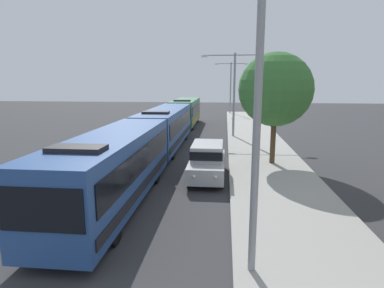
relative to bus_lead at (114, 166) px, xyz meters
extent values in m
cube|color=#284C8C|center=(0.00, 0.02, 0.01)|extent=(2.50, 10.95, 2.70)
cube|color=black|center=(1.27, 0.02, 0.36)|extent=(0.04, 10.07, 1.00)
cube|color=black|center=(-1.27, 0.02, 0.36)|extent=(0.04, 10.07, 1.00)
cube|color=black|center=(0.00, -5.47, 0.31)|extent=(2.30, 0.04, 1.20)
cube|color=black|center=(1.28, 0.02, -0.79)|extent=(0.03, 10.40, 0.36)
cube|color=black|center=(0.00, -3.26, 1.44)|extent=(1.75, 0.90, 0.16)
cylinder|color=black|center=(1.10, -3.37, -1.19)|extent=(0.28, 1.00, 1.00)
cylinder|color=black|center=(-1.10, -3.37, -1.19)|extent=(0.28, 1.00, 1.00)
cylinder|color=black|center=(1.10, 3.03, -1.19)|extent=(0.28, 1.00, 1.00)
cylinder|color=black|center=(-1.10, 3.03, -1.19)|extent=(0.28, 1.00, 1.00)
cube|color=#284C8C|center=(0.00, 12.15, 0.01)|extent=(2.50, 12.36, 2.70)
cube|color=black|center=(1.27, 12.15, 0.36)|extent=(0.04, 11.37, 1.00)
cube|color=black|center=(-1.27, 12.15, 0.36)|extent=(0.04, 11.37, 1.00)
cube|color=black|center=(0.00, 5.95, 0.31)|extent=(2.30, 0.04, 1.20)
cube|color=black|center=(1.28, 12.15, -0.79)|extent=(0.03, 11.74, 0.36)
cube|color=black|center=(0.00, 8.44, 1.44)|extent=(1.75, 0.90, 0.16)
cylinder|color=black|center=(1.10, 8.31, -1.19)|extent=(0.28, 1.00, 1.00)
cylinder|color=black|center=(-1.10, 8.31, -1.19)|extent=(0.28, 1.00, 1.00)
cylinder|color=black|center=(1.10, 15.54, -1.19)|extent=(0.28, 1.00, 1.00)
cylinder|color=black|center=(-1.10, 15.54, -1.19)|extent=(0.28, 1.00, 1.00)
cube|color=#33724C|center=(0.00, 24.89, 0.01)|extent=(2.50, 10.49, 2.70)
cube|color=black|center=(1.27, 24.89, 0.36)|extent=(0.04, 9.65, 1.00)
cube|color=black|center=(-1.27, 24.89, 0.36)|extent=(0.04, 9.65, 1.00)
cube|color=black|center=(0.00, 19.63, 0.31)|extent=(2.30, 0.04, 1.20)
cube|color=orange|center=(1.28, 24.89, -0.79)|extent=(0.03, 9.97, 0.36)
cube|color=black|center=(0.00, 21.74, 1.44)|extent=(1.75, 0.90, 0.16)
cylinder|color=black|center=(1.10, 21.64, -1.19)|extent=(0.28, 1.00, 1.00)
cylinder|color=black|center=(-1.10, 21.64, -1.19)|extent=(0.28, 1.00, 1.00)
cylinder|color=black|center=(1.10, 27.78, -1.19)|extent=(0.28, 1.00, 1.00)
cylinder|color=black|center=(-1.10, 27.78, -1.19)|extent=(0.28, 1.00, 1.00)
cube|color=#B7B7BC|center=(3.70, 4.17, -0.99)|extent=(1.84, 4.80, 0.80)
cube|color=#B7B7BC|center=(3.70, 4.32, -0.19)|extent=(1.62, 2.79, 0.80)
cube|color=black|center=(3.70, 4.32, -0.19)|extent=(1.66, 2.88, 0.44)
sphere|color=#F9EFCC|center=(3.19, 1.75, -0.89)|extent=(0.18, 0.18, 0.18)
sphere|color=#F9EFCC|center=(4.20, 1.75, -0.89)|extent=(0.18, 0.18, 0.18)
cylinder|color=black|center=(2.88, 2.68, -1.34)|extent=(0.22, 0.70, 0.70)
cylinder|color=black|center=(4.52, 2.68, -1.34)|extent=(0.22, 0.70, 0.70)
cylinder|color=black|center=(2.88, 5.66, -1.34)|extent=(0.22, 0.70, 0.70)
cylinder|color=black|center=(4.52, 5.66, -1.34)|extent=(0.22, 0.70, 0.70)
cylinder|color=gray|center=(5.40, -4.60, 2.32)|extent=(0.20, 0.20, 7.72)
cylinder|color=gray|center=(5.40, 17.25, 2.22)|extent=(0.20, 0.20, 7.52)
cylinder|color=gray|center=(4.03, 17.25, 5.78)|extent=(2.75, 0.10, 0.10)
cube|color=silver|center=(2.65, 17.25, 5.70)|extent=(0.56, 0.28, 0.16)
cylinder|color=gray|center=(6.77, 17.25, 5.78)|extent=(2.75, 0.10, 0.10)
cube|color=silver|center=(8.14, 17.25, 5.70)|extent=(0.56, 0.28, 0.16)
cylinder|color=gray|center=(5.40, 39.09, 2.41)|extent=(0.20, 0.20, 7.89)
cylinder|color=gray|center=(4.26, 39.09, 6.15)|extent=(2.29, 0.10, 0.10)
cube|color=silver|center=(3.11, 39.09, 6.07)|extent=(0.56, 0.28, 0.16)
cylinder|color=gray|center=(6.54, 39.09, 6.15)|extent=(2.29, 0.10, 0.10)
cube|color=silver|center=(7.68, 39.09, 6.07)|extent=(0.56, 0.28, 0.16)
cylinder|color=#4C3823|center=(7.60, 7.34, -0.16)|extent=(0.32, 0.32, 2.77)
sphere|color=#387033|center=(7.60, 7.34, 3.01)|extent=(4.45, 4.45, 4.45)
camera|label=1|loc=(4.60, -12.70, 3.53)|focal=30.12mm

